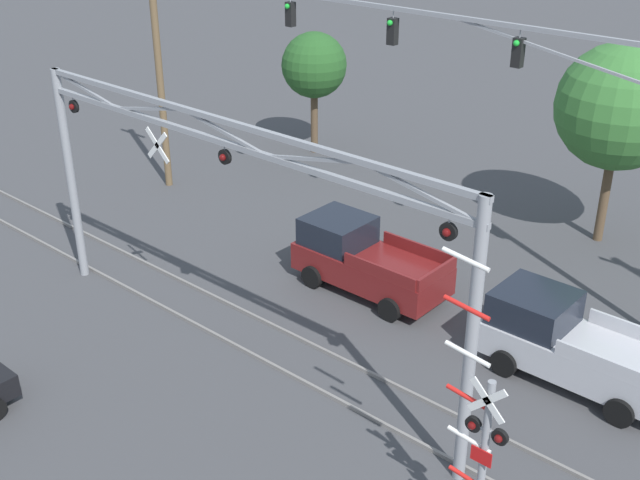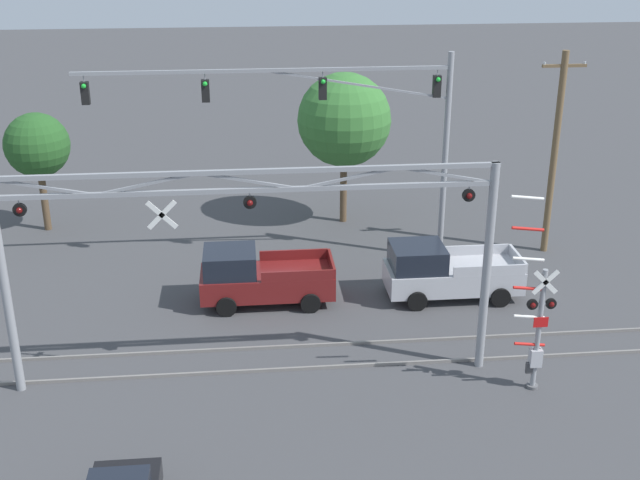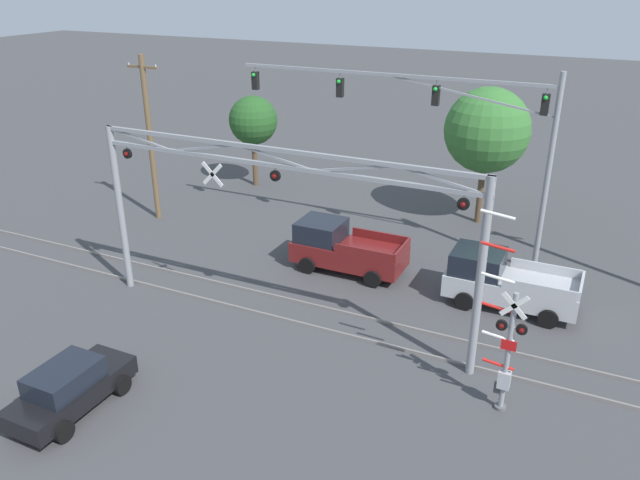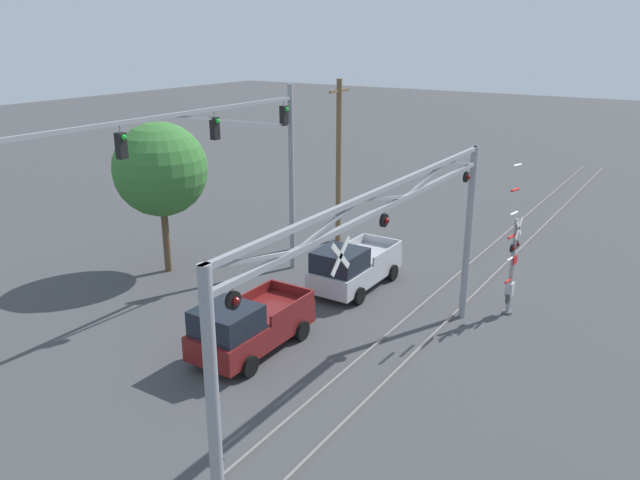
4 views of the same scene
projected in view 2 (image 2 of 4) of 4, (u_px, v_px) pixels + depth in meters
rail_track_near at (256, 371)px, 25.25m from camera, size 80.00×0.08×0.10m
rail_track_far at (255, 348)px, 26.57m from camera, size 80.00×0.08×0.10m
crossing_gantry at (251, 239)px, 23.26m from camera, size 14.51×0.29×6.76m
crossing_signal_mast at (536, 327)px, 23.64m from camera, size 1.67×0.35×6.24m
traffic_signal_span at (351, 117)px, 31.14m from camera, size 14.47×0.39×8.55m
pickup_truck_lead at (259, 277)px, 29.51m from camera, size 4.88×2.30×2.11m
pickup_truck_following at (445, 272)px, 29.93m from camera, size 5.01×2.30×2.11m
utility_pole_right at (555, 152)px, 32.82m from camera, size 1.80×0.28×8.48m
background_tree_beyond_span at (344, 120)px, 35.98m from camera, size 4.23×4.23×6.98m
background_tree_far_left_verge at (37, 146)px, 35.32m from camera, size 2.86×2.86×5.41m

